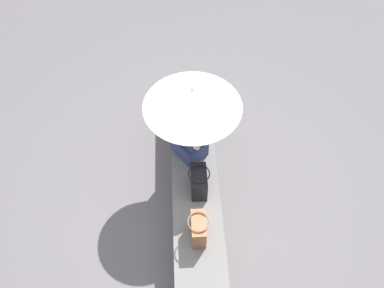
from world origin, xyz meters
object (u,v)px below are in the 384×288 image
Objects in this scene: magazine at (188,103)px; parasol at (192,98)px; person_seated at (189,130)px; shoulder_bag_spare at (195,113)px; tote_bag_canvas at (199,182)px; handbag_black at (198,228)px.

parasol is at bearing 27.49° from magazine.
person_seated is at bearing 25.09° from magazine.
shoulder_bag_spare is at bearing 172.86° from parasol.
parasol reaches higher than tote_bag_canvas.
person_seated is at bearing -177.88° from handbag_black.
tote_bag_canvas is 0.93m from shoulder_bag_spare.
parasol is at bearing 47.82° from person_seated.
tote_bag_canvas is at bearing 8.51° from person_seated.
handbag_black is (1.00, 0.04, -0.24)m from person_seated.
tote_bag_canvas is (0.49, 0.07, -0.24)m from person_seated.
handbag_black is 0.96× the size of tote_bag_canvas.
parasol is 1.24m from handbag_black.
handbag_black is 0.51m from tote_bag_canvas.
shoulder_bag_spare reaches higher than handbag_black.
magazine is at bearing -179.27° from handbag_black.
handbag_black is at bearing -4.10° from tote_bag_canvas.
parasol is at bearing -7.14° from shoulder_bag_spare.
tote_bag_canvas reaches higher than shoulder_bag_spare.
person_seated is 3.02× the size of handbag_black.
handbag_black is at bearing 0.30° from parasol.
parasol is at bearing -174.86° from tote_bag_canvas.
handbag_black is at bearing -2.13° from shoulder_bag_spare.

